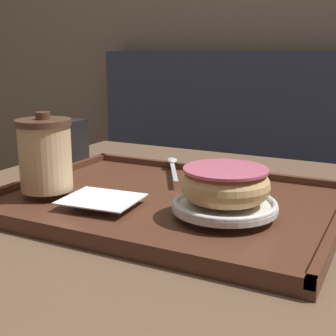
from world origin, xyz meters
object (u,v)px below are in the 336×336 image
object	(u,v)px
spoon	(173,164)
donut_chocolate_glazed	(225,184)
coffee_cup_front	(45,154)
napkin_dispenser	(62,141)

from	to	relation	value
spoon	donut_chocolate_glazed	bearing A→B (deg)	-166.96
coffee_cup_front	donut_chocolate_glazed	bearing A→B (deg)	6.96
coffee_cup_front	napkin_dispenser	distance (m)	0.30
donut_chocolate_glazed	spoon	bearing A→B (deg)	132.46
coffee_cup_front	napkin_dispenser	bearing A→B (deg)	124.68
napkin_dispenser	donut_chocolate_glazed	bearing A→B (deg)	-24.38
donut_chocolate_glazed	coffee_cup_front	bearing A→B (deg)	-173.04
coffee_cup_front	spoon	distance (m)	0.26
coffee_cup_front	napkin_dispenser	xyz separation A→B (m)	(-0.17, 0.24, -0.03)
donut_chocolate_glazed	spoon	size ratio (longest dim) A/B	0.82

